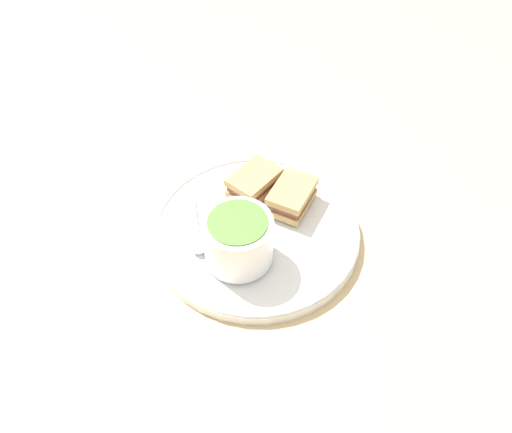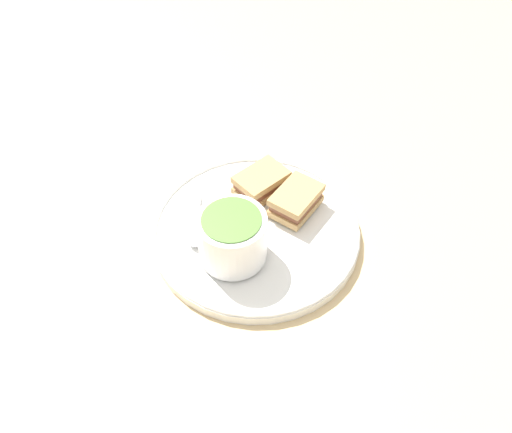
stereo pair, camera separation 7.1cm
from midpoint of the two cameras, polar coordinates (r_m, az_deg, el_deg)
ground_plane at (r=0.74m, az=-2.74°, el=-2.24°), size 2.40×2.40×0.00m
plate at (r=0.74m, az=-2.77°, el=-1.72°), size 0.30×0.30×0.02m
soup_bowl at (r=0.67m, az=-5.11°, el=-2.78°), size 0.09×0.09×0.07m
spoon at (r=0.71m, az=-9.47°, el=-2.86°), size 0.11×0.05×0.01m
sandwich_half_near at (r=0.74m, az=1.40°, el=2.20°), size 0.09×0.08×0.03m
sandwich_half_far at (r=0.76m, az=-2.88°, el=3.77°), size 0.09×0.09×0.03m
menu_sheet at (r=0.83m, az=-25.20°, el=-1.21°), size 0.22×0.31×0.00m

